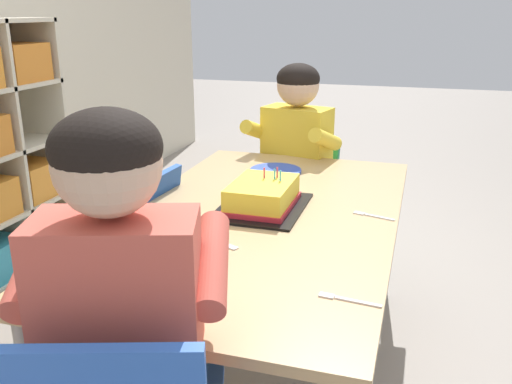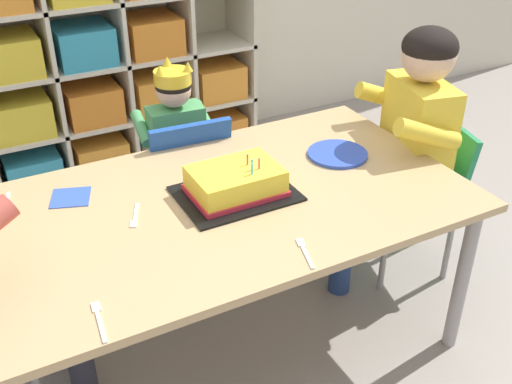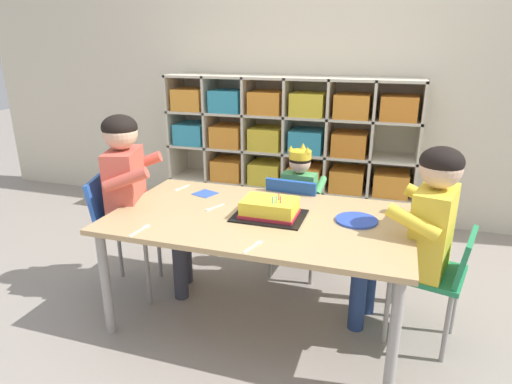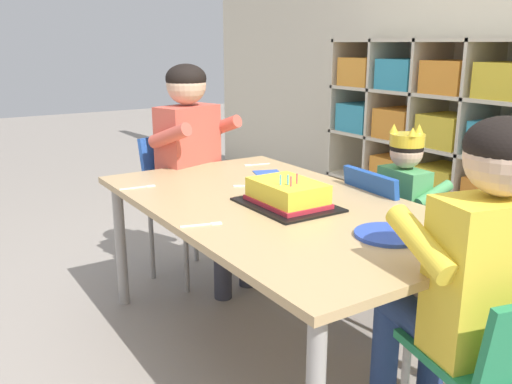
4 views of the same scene
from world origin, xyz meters
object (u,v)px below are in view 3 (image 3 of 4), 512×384
at_px(child_with_crown, 301,192).
at_px(fork_beside_plate_stack, 254,246).
at_px(adult_helper_seated, 136,186).
at_px(birthday_cake_on_tray, 270,209).
at_px(guest_at_table_side, 420,225).
at_px(paper_plate_stack, 356,220).
at_px(fork_near_cake_tray, 181,188).
at_px(classroom_chair_blue, 295,217).
at_px(classroom_chair_adult_side, 120,220).
at_px(fork_near_child_seat, 141,230).
at_px(classroom_chair_guest_side, 437,274).
at_px(fork_by_napkin, 214,208).
at_px(activity_table, 260,226).

bearing_deg(child_with_crown, fork_beside_plate_stack, 94.20).
relative_size(adult_helper_seated, birthday_cake_on_tray, 3.01).
relative_size(guest_at_table_side, fork_beside_plate_stack, 7.41).
xyz_separation_m(paper_plate_stack, fork_near_cake_tray, (-1.07, 0.20, -0.00)).
distance_m(classroom_chair_blue, fork_near_cake_tray, 0.73).
bearing_deg(classroom_chair_adult_side, fork_near_cake_tray, -63.87).
xyz_separation_m(paper_plate_stack, fork_near_child_seat, (-0.96, -0.42, -0.00)).
height_order(classroom_chair_guest_side, fork_near_child_seat, classroom_chair_guest_side).
bearing_deg(classroom_chair_adult_side, paper_plate_stack, -105.48).
bearing_deg(classroom_chair_adult_side, adult_helper_seated, -90.00).
bearing_deg(classroom_chair_blue, birthday_cake_on_tray, 91.46).
bearing_deg(fork_near_child_seat, classroom_chair_adult_side, -127.53).
distance_m(classroom_chair_blue, fork_near_child_seat, 1.04).
bearing_deg(classroom_chair_adult_side, fork_beside_plate_stack, -129.14).
bearing_deg(fork_beside_plate_stack, classroom_chair_guest_side, 132.72).
distance_m(classroom_chair_blue, paper_plate_stack, 0.63).
xyz_separation_m(adult_helper_seated, fork_by_napkin, (0.48, -0.02, -0.07)).
distance_m(activity_table, fork_beside_plate_stack, 0.36).
xyz_separation_m(activity_table, birthday_cake_on_tray, (0.05, 0.01, 0.09)).
xyz_separation_m(activity_table, classroom_chair_blue, (0.07, 0.51, -0.14)).
bearing_deg(activity_table, fork_beside_plate_stack, -76.68).
distance_m(guest_at_table_side, fork_near_cake_tray, 1.38).
distance_m(guest_at_table_side, fork_beside_plate_stack, 0.82).
bearing_deg(classroom_chair_blue, classroom_chair_adult_side, 32.06).
relative_size(birthday_cake_on_tray, paper_plate_stack, 1.71).
bearing_deg(classroom_chair_blue, adult_helper_seated, 33.25).
relative_size(classroom_chair_adult_side, fork_near_cake_tray, 5.61).
bearing_deg(activity_table, fork_near_cake_tray, 154.40).
height_order(child_with_crown, fork_near_cake_tray, child_with_crown).
relative_size(classroom_chair_blue, paper_plate_stack, 3.25).
relative_size(activity_table, fork_beside_plate_stack, 11.20).
distance_m(activity_table, classroom_chair_blue, 0.54).
height_order(classroom_chair_guest_side, birthday_cake_on_tray, birthday_cake_on_tray).
distance_m(activity_table, child_with_crown, 0.63).
bearing_deg(fork_by_napkin, adult_helper_seated, 110.69).
height_order(classroom_chair_adult_side, fork_near_child_seat, classroom_chair_adult_side).
bearing_deg(adult_helper_seated, child_with_crown, -73.55).
relative_size(child_with_crown, adult_helper_seated, 0.79).
height_order(activity_table, fork_by_napkin, fork_by_napkin).
distance_m(paper_plate_stack, fork_near_cake_tray, 1.09).
height_order(adult_helper_seated, fork_near_child_seat, adult_helper_seated).
bearing_deg(fork_near_child_seat, guest_at_table_side, 115.19).
xyz_separation_m(classroom_chair_guest_side, fork_by_napkin, (-1.15, -0.03, 0.22)).
bearing_deg(paper_plate_stack, adult_helper_seated, -178.90).
bearing_deg(classroom_chair_adult_side, classroom_chair_guest_side, -106.65).
distance_m(classroom_chair_guest_side, fork_near_child_seat, 1.44).
height_order(paper_plate_stack, fork_near_cake_tray, paper_plate_stack).
distance_m(adult_helper_seated, fork_by_napkin, 0.49).
relative_size(child_with_crown, paper_plate_stack, 4.08).
bearing_deg(paper_plate_stack, classroom_chair_blue, 133.01).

